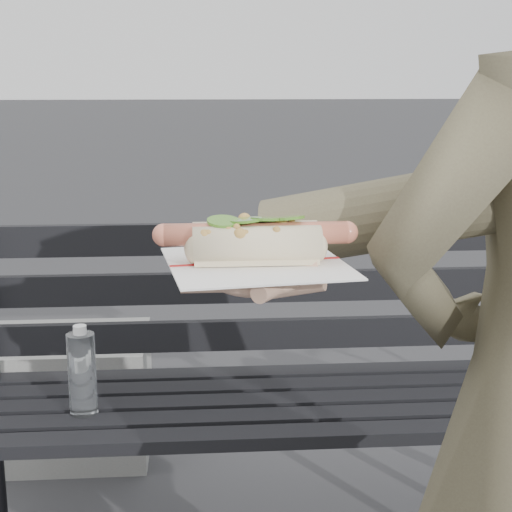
# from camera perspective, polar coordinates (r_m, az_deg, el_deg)

# --- Properties ---
(park_bench) EXTENTS (1.50, 0.44, 0.88)m
(park_bench) POSITION_cam_1_polar(r_m,az_deg,el_deg) (1.96, -0.49, -8.34)
(park_bench) COLOR black
(park_bench) RESTS_ON ground
(held_hotdog) EXTENTS (0.63, 0.30, 0.20)m
(held_hotdog) POSITION_cam_1_polar(r_m,az_deg,el_deg) (0.95, 11.65, 2.96)
(held_hotdog) COLOR brown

